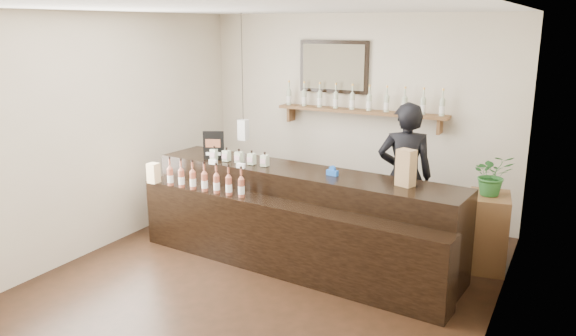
{
  "coord_description": "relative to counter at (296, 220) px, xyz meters",
  "views": [
    {
      "loc": [
        2.78,
        -4.81,
        2.65
      ],
      "look_at": [
        -0.13,
        0.7,
        1.05
      ],
      "focal_mm": 35.0,
      "sensor_mm": 36.0,
      "label": 1
    }
  ],
  "objects": [
    {
      "name": "back_wall_decor",
      "position": [
        -0.2,
        1.81,
        1.27
      ],
      "size": [
        2.66,
        0.96,
        1.69
      ],
      "color": "brown",
      "rests_on": "ground"
    },
    {
      "name": "tape_dispenser",
      "position": [
        0.4,
        0.08,
        0.6
      ],
      "size": [
        0.14,
        0.07,
        0.11
      ],
      "color": "blue",
      "rests_on": "counter"
    },
    {
      "name": "shopkeeper",
      "position": [
        0.95,
        0.99,
        0.52
      ],
      "size": [
        0.85,
        0.7,
        2.02
      ],
      "primitive_type": "imported",
      "rotation": [
        0.0,
        0.0,
        3.48
      ],
      "color": "black",
      "rests_on": "ground"
    },
    {
      "name": "paper_bag",
      "position": [
        1.22,
        0.06,
        0.75
      ],
      "size": [
        0.21,
        0.18,
        0.38
      ],
      "color": "olive",
      "rests_on": "counter"
    },
    {
      "name": "promo_sign",
      "position": [
        -1.17,
        0.09,
        0.73
      ],
      "size": [
        0.24,
        0.12,
        0.35
      ],
      "color": "black",
      "rests_on": "counter"
    },
    {
      "name": "side_cabinet",
      "position": [
        1.96,
        0.83,
        -0.07
      ],
      "size": [
        0.51,
        0.64,
        0.85
      ],
      "color": "brown",
      "rests_on": "ground"
    },
    {
      "name": "room_shell",
      "position": [
        -0.04,
        -0.56,
        1.21
      ],
      "size": [
        5.0,
        5.0,
        5.0
      ],
      "color": "beige",
      "rests_on": "ground"
    },
    {
      "name": "ground",
      "position": [
        -0.04,
        -0.56,
        -0.49
      ],
      "size": [
        5.0,
        5.0,
        0.0
      ],
      "primitive_type": "plane",
      "color": "black",
      "rests_on": "ground"
    },
    {
      "name": "potted_plant",
      "position": [
        1.96,
        0.83,
        0.58
      ],
      "size": [
        0.53,
        0.5,
        0.46
      ],
      "primitive_type": "imported",
      "rotation": [
        0.0,
        0.0,
        0.43
      ],
      "color": "#286528",
      "rests_on": "side_cabinet"
    },
    {
      "name": "counter",
      "position": [
        0.0,
        0.0,
        0.0
      ],
      "size": [
        3.81,
        1.34,
        1.22
      ],
      "color": "black",
      "rests_on": "ground"
    }
  ]
}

